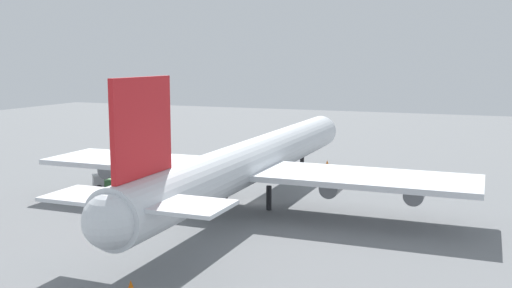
% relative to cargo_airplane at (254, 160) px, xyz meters
% --- Properties ---
extents(ground_plane, '(288.70, 288.70, 0.00)m').
position_rel_cargo_airplane_xyz_m(ground_plane, '(0.64, 0.00, -5.95)').
color(ground_plane, slate).
extents(cargo_airplane, '(72.18, 58.42, 17.98)m').
position_rel_cargo_airplane_xyz_m(cargo_airplane, '(0.00, 0.00, 0.00)').
color(cargo_airplane, silver).
rests_on(cargo_airplane, ground_plane).
extents(maintenance_van, '(4.20, 4.29, 2.34)m').
position_rel_cargo_airplane_xyz_m(maintenance_van, '(-0.39, 24.06, -4.80)').
color(maintenance_van, silver).
rests_on(maintenance_van, ground_plane).
extents(baggage_tug, '(4.24, 3.68, 2.32)m').
position_rel_cargo_airplane_xyz_m(baggage_tug, '(17.65, 16.89, -4.81)').
color(baggage_tug, '#2D5193').
rests_on(baggage_tug, ground_plane).
extents(safety_cone_nose, '(0.51, 0.51, 0.72)m').
position_rel_cargo_airplane_xyz_m(safety_cone_nose, '(33.12, -1.54, -5.59)').
color(safety_cone_nose, orange).
rests_on(safety_cone_nose, ground_plane).
extents(safety_cone_tail, '(0.45, 0.45, 0.65)m').
position_rel_cargo_airplane_xyz_m(safety_cone_tail, '(-31.84, -1.15, -5.62)').
color(safety_cone_tail, orange).
rests_on(safety_cone_tail, ground_plane).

